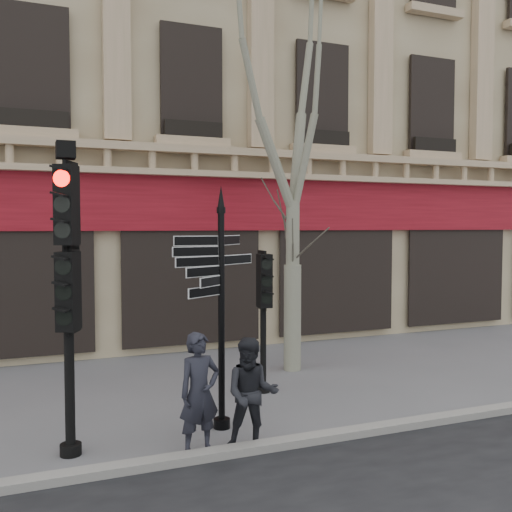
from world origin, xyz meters
The scene contains 9 objects.
ground centered at (0.00, 0.00, 0.00)m, with size 80.00×80.00×0.00m, color #5E5E63.
kerb centered at (0.00, -1.40, 0.06)m, with size 80.00×0.25×0.12m, color gray.
building centered at (0.00, 12.48, 8.99)m, with size 28.00×15.52×18.00m.
fingerpost centered at (-1.00, -0.35, 2.46)m, with size 1.99×1.99×3.66m.
traffic_signal_main centered at (-3.20, -0.57, 2.62)m, with size 0.55×0.49×4.15m.
traffic_signal_secondary centered at (0.30, 1.15, 1.78)m, with size 0.45×0.34×2.55m.
plane_tree centered at (1.50, 2.42, 6.08)m, with size 3.26×3.26×8.66m.
pedestrian_a centered at (-1.58, -1.15, 0.82)m, with size 0.60×0.39×1.64m, color black.
pedestrian_b centered at (-0.89, -1.30, 0.77)m, with size 0.75×0.58×1.54m, color black.
Camera 1 is at (-3.67, -8.41, 3.05)m, focal length 40.00 mm.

